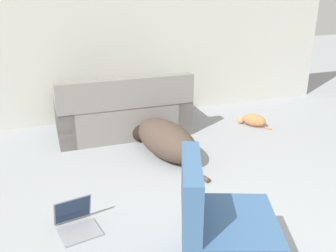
{
  "coord_description": "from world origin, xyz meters",
  "views": [
    {
      "loc": [
        -1.36,
        -1.59,
        1.91
      ],
      "look_at": [
        -0.12,
        1.78,
        0.52
      ],
      "focal_mm": 40.0,
      "sensor_mm": 36.0,
      "label": 1
    }
  ],
  "objects_px": {
    "laptop_open": "(76,219)",
    "couch": "(123,113)",
    "dog": "(165,139)",
    "cat": "(253,120)",
    "side_chair": "(223,236)"
  },
  "relations": [
    {
      "from": "side_chair",
      "to": "laptop_open",
      "type": "bearing_deg",
      "value": 68.5
    },
    {
      "from": "dog",
      "to": "laptop_open",
      "type": "xyz_separation_m",
      "value": [
        -1.16,
        -1.03,
        -0.13
      ]
    },
    {
      "from": "dog",
      "to": "cat",
      "type": "bearing_deg",
      "value": -86.83
    },
    {
      "from": "couch",
      "to": "laptop_open",
      "type": "xyz_separation_m",
      "value": [
        -0.88,
        -1.92,
        -0.2
      ]
    },
    {
      "from": "laptop_open",
      "to": "couch",
      "type": "bearing_deg",
      "value": 55.15
    },
    {
      "from": "side_chair",
      "to": "couch",
      "type": "bearing_deg",
      "value": 22.03
    },
    {
      "from": "cat",
      "to": "side_chair",
      "type": "distance_m",
      "value": 2.95
    },
    {
      "from": "dog",
      "to": "side_chair",
      "type": "xyz_separation_m",
      "value": [
        -0.25,
        -1.87,
        0.07
      ]
    },
    {
      "from": "laptop_open",
      "to": "side_chair",
      "type": "xyz_separation_m",
      "value": [
        0.9,
        -0.84,
        0.2
      ]
    },
    {
      "from": "laptop_open",
      "to": "dog",
      "type": "bearing_deg",
      "value": 31.51
    },
    {
      "from": "cat",
      "to": "laptop_open",
      "type": "distance_m",
      "value": 3.06
    },
    {
      "from": "couch",
      "to": "cat",
      "type": "relative_size",
      "value": 3.89
    },
    {
      "from": "laptop_open",
      "to": "side_chair",
      "type": "relative_size",
      "value": 0.45
    },
    {
      "from": "dog",
      "to": "cat",
      "type": "distance_m",
      "value": 1.59
    },
    {
      "from": "cat",
      "to": "side_chair",
      "type": "xyz_separation_m",
      "value": [
        -1.75,
        -2.37,
        0.19
      ]
    }
  ]
}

